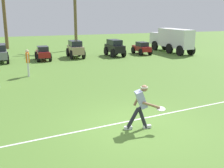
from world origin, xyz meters
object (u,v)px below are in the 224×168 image
Objects in this scene: teammate_near_sideline at (28,60)px; parked_car_slot_c at (43,53)px; palm_tree_far_left at (4,11)px; palm_tree_left_of_centre at (75,9)px; parked_car_slot_d at (75,49)px; box_truck at (172,39)px; frisbee_thrower at (141,105)px; parked_car_slot_f at (142,48)px; parked_car_slot_b at (0,53)px; frisbee_in_flight at (161,109)px; parked_car_slot_e at (115,47)px.

teammate_near_sideline is 0.71× the size of parked_car_slot_c.
palm_tree_left_of_centre is (6.57, -3.03, 0.19)m from palm_tree_far_left.
box_truck is at bearing -0.02° from parked_car_slot_d.
palm_tree_far_left is at bearing 106.20° from parked_car_slot_c.
box_truck reaches higher than frisbee_thrower.
parked_car_slot_f is (10.28, 5.97, -0.38)m from teammate_near_sideline.
palm_tree_left_of_centre is (1.34, 5.24, 3.25)m from parked_car_slot_d.
teammate_near_sideline is 5.99m from parked_car_slot_b.
box_truck is at bearing 24.39° from teammate_near_sideline.
box_truck is at bearing 1.21° from parked_car_slot_b.
parked_car_slot_e is (4.38, 15.29, 0.05)m from frisbee_in_flight.
box_truck is (15.00, 0.32, 0.51)m from parked_car_slot_b.
palm_tree_far_left is at bearing 98.83° from frisbee_thrower.
parked_car_slot_d is at bearing -104.36° from palm_tree_left_of_centre.
frisbee_in_flight is at bearing -114.53° from parked_car_slot_f.
frisbee_in_flight is 0.05× the size of box_truck.
palm_tree_far_left is (-0.98, 14.37, 2.87)m from teammate_near_sideline.
frisbee_thrower is 0.64× the size of parked_car_slot_f.
parked_car_slot_e is 0.36× the size of palm_tree_left_of_centre.
parked_car_slot_b is (-4.78, 15.29, 0.03)m from frisbee_in_flight.
teammate_near_sideline is 0.65× the size of parked_car_slot_b.
parked_car_slot_e is (9.16, 0.00, 0.02)m from parked_car_slot_b.
frisbee_in_flight is at bearing -96.48° from palm_tree_left_of_centre.
frisbee_thrower is 4.55× the size of frisbee_in_flight.
palm_tree_far_left reaches higher than teammate_near_sideline.
teammate_near_sideline reaches higher than parked_car_slot_b.
teammate_near_sideline is 0.26× the size of box_truck.
palm_tree_far_left is 0.98× the size of palm_tree_left_of_centre.
palm_tree_far_left is (0.58, 8.59, 3.08)m from parked_car_slot_b.
parked_car_slot_b is 9.15m from palm_tree_far_left.
palm_tree_far_left is at bearing 143.30° from parked_car_slot_f.
parked_car_slot_d is at bearing 179.98° from box_truck.
parked_car_slot_d is (1.03, 15.61, 0.05)m from frisbee_in_flight.
parked_car_slot_d reaches higher than frisbee_in_flight.
parked_car_slot_b is 1.09× the size of parked_car_slot_f.
palm_tree_left_of_centre is at bearing 83.52° from frisbee_in_flight.
teammate_near_sideline is 0.24× the size of palm_tree_left_of_centre.
parked_car_slot_d is at bearing 9.01° from parked_car_slot_c.
frisbee_thrower is at bearing -125.13° from box_truck.
parked_car_slot_e is 0.40× the size of box_truck.
frisbee_thrower is 0.22× the size of palm_tree_far_left.
palm_tree_far_left reaches higher than frisbee_in_flight.
parked_car_slot_f is at bearing -177.73° from box_truck.
frisbee_thrower is 0.60× the size of parked_car_slot_e.
frisbee_thrower is 0.60× the size of parked_car_slot_d.
frisbee_in_flight is at bearing -105.99° from parked_car_slot_e.
parked_car_slot_b is 9.16m from parked_car_slot_e.
parked_car_slot_b is at bearing -176.83° from parked_car_slot_d.
frisbee_in_flight is 15.90m from parked_car_slot_e.
parked_car_slot_c is 0.93× the size of parked_car_slot_d.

